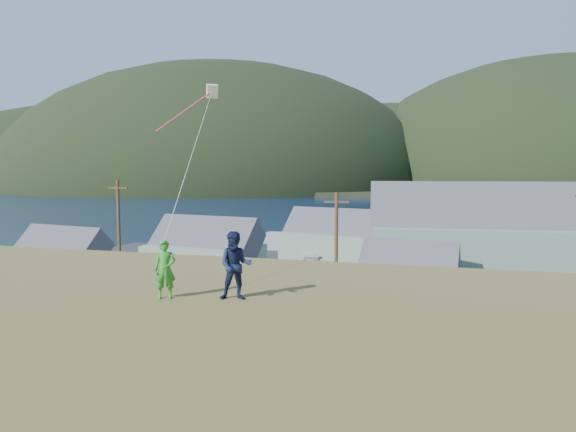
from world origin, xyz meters
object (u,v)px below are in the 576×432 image
(lodge, at_px, (560,241))
(shed_palegreen_near, at_px, (204,254))
(kite_flyer_navy, at_px, (236,266))
(shed_white, at_px, (408,275))
(shed_teal, at_px, (58,262))
(shed_palegreen_far, at_px, (334,239))
(wharf, at_px, (342,243))
(kite_flyer_green, at_px, (165,269))

(lodge, xyz_separation_m, shed_palegreen_near, (-31.31, -5.61, -1.60))
(lodge, relative_size, kite_flyer_navy, 18.95)
(shed_white, xyz_separation_m, kite_flyer_navy, (-3.23, -28.89, 5.76))
(shed_teal, bearing_deg, shed_palegreen_near, 38.26)
(shed_white, distance_m, shed_palegreen_far, 17.73)
(lodge, xyz_separation_m, shed_white, (-12.59, -8.08, -2.11))
(shed_palegreen_far, bearing_deg, wharf, 110.40)
(kite_flyer_navy, bearing_deg, lodge, 50.49)
(kite_flyer_green, relative_size, kite_flyer_navy, 0.86)
(shed_teal, height_order, shed_palegreen_far, shed_palegreen_far)
(shed_white, xyz_separation_m, shed_palegreen_far, (-8.74, 15.42, 0.60))
(kite_flyer_navy, bearing_deg, shed_palegreen_far, 80.76)
(lodge, relative_size, shed_palegreen_far, 2.66)
(wharf, bearing_deg, shed_palegreen_far, -84.11)
(wharf, xyz_separation_m, kite_flyer_green, (5.19, -59.07, 7.52))
(wharf, relative_size, shed_palegreen_far, 2.06)
(shed_teal, xyz_separation_m, kite_flyer_navy, (26.75, -25.37, 5.53))
(lodge, bearing_deg, shed_white, -153.28)
(shed_teal, distance_m, shed_palegreen_far, 28.46)
(wharf, distance_m, shed_white, 31.54)
(shed_palegreen_near, xyz_separation_m, shed_white, (18.71, -2.47, -0.52))
(lodge, xyz_separation_m, shed_teal, (-42.57, -11.59, -1.89))
(lodge, height_order, shed_palegreen_far, lodge)
(wharf, height_order, kite_flyer_green, kite_flyer_green)
(shed_palegreen_far, bearing_deg, shed_teal, -123.77)
(lodge, bearing_deg, kite_flyer_navy, -119.13)
(shed_white, xyz_separation_m, kite_flyer_green, (-5.03, -29.29, 5.64))
(shed_palegreen_near, xyz_separation_m, kite_flyer_navy, (15.48, -31.36, 5.24))
(wharf, bearing_deg, lodge, -43.57)
(shed_palegreen_near, relative_size, kite_flyer_green, 7.40)
(wharf, relative_size, kite_flyer_green, 16.98)
(wharf, height_order, shed_palegreen_near, shed_palegreen_near)
(shed_palegreen_far, height_order, kite_flyer_navy, kite_flyer_navy)
(wharf, distance_m, shed_teal, 38.77)
(shed_teal, relative_size, kite_flyer_navy, 5.41)
(shed_teal, xyz_separation_m, shed_palegreen_near, (11.27, 5.99, 0.29))
(shed_teal, xyz_separation_m, shed_white, (29.98, 3.52, -0.22))
(shed_white, bearing_deg, shed_palegreen_far, 126.30)
(lodge, height_order, kite_flyer_navy, lodge)
(shed_teal, height_order, shed_white, shed_teal)
(shed_white, bearing_deg, wharf, 115.70)
(shed_palegreen_far, bearing_deg, shed_palegreen_near, -113.09)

